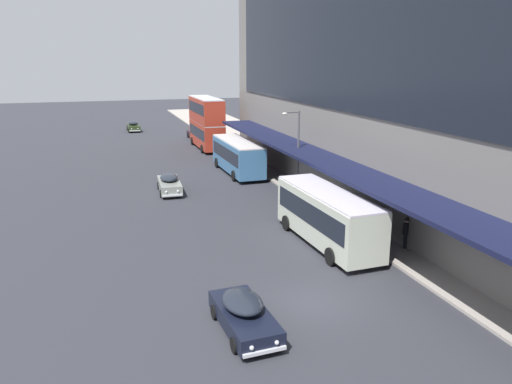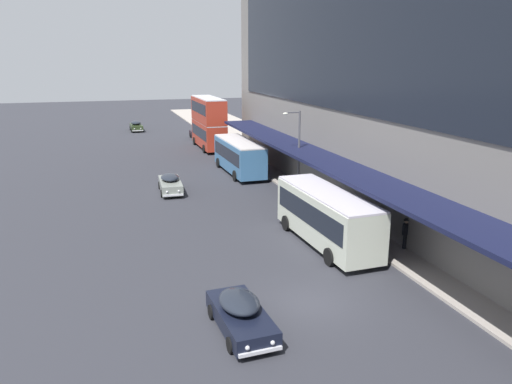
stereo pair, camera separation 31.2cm
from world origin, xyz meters
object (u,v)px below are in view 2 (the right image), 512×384
sedan_trailing_mid (241,313)px  fire_hydrant (323,207)px  transit_bus_kerbside_front (209,121)px  transit_bus_kerbside_far (326,215)px  pedestrian_at_kerb (405,232)px  sedan_lead_near (198,133)px  transit_bus_kerbside_rear (239,155)px  sedan_second_mid (136,126)px  street_lamp (297,147)px  sedan_lead_mid (170,184)px

sedan_trailing_mid → fire_hydrant: sedan_trailing_mid is taller
transit_bus_kerbside_front → transit_bus_kerbside_far: size_ratio=1.00×
pedestrian_at_kerb → sedan_lead_near: bearing=94.4°
transit_bus_kerbside_rear → transit_bus_kerbside_far: transit_bus_kerbside_far is taller
sedan_second_mid → street_lamp: 43.85m
sedan_lead_near → transit_bus_kerbside_front: bearing=-91.5°
transit_bus_kerbside_rear → sedan_lead_near: 22.83m
sedan_lead_mid → fire_hydrant: size_ratio=6.95×
fire_hydrant → transit_bus_kerbside_far: bearing=-113.1°
pedestrian_at_kerb → fire_hydrant: pedestrian_at_kerb is taller
sedan_lead_mid → street_lamp: (9.65, -4.37, 3.37)m
sedan_second_mid → transit_bus_kerbside_rear: bearing=-77.3°
transit_bus_kerbside_front → sedan_second_mid: size_ratio=2.14×
sedan_trailing_mid → sedan_lead_near: 51.70m
sedan_trailing_mid → transit_bus_kerbside_front: bearing=79.6°
transit_bus_kerbside_front → transit_bus_kerbside_far: bearing=-90.4°
transit_bus_kerbside_front → transit_bus_kerbside_rear: size_ratio=0.98×
transit_bus_kerbside_front → sedan_lead_near: size_ratio=2.10×
sedan_lead_mid → street_lamp: size_ratio=0.71×
transit_bus_kerbside_far → transit_bus_kerbside_front: bearing=89.6°
transit_bus_kerbside_rear → pedestrian_at_kerb: transit_bus_kerbside_rear is taller
transit_bus_kerbside_front → sedan_lead_near: bearing=88.5°
transit_bus_kerbside_far → sedan_lead_near: (0.48, 43.08, -1.17)m
sedan_lead_mid → sedan_second_mid: (0.01, 38.27, 0.01)m
transit_bus_kerbside_far → pedestrian_at_kerb: 4.68m
sedan_lead_mid → transit_bus_kerbside_front: bearing=69.1°
sedan_lead_near → fire_hydrant: sedan_lead_near is taller
transit_bus_kerbside_rear → sedan_trailing_mid: 29.33m
sedan_lead_near → street_lamp: 32.60m
transit_bus_kerbside_far → sedan_lead_near: 43.10m
sedan_lead_near → pedestrian_at_kerb: (3.53, -45.39, 0.44)m
sedan_trailing_mid → pedestrian_at_kerb: (11.59, 5.67, 0.42)m
sedan_second_mid → street_lamp: bearing=-77.3°
sedan_lead_mid → sedan_lead_near: size_ratio=1.07×
transit_bus_kerbside_rear → sedan_lead_mid: transit_bus_kerbside_rear is taller
transit_bus_kerbside_front → sedan_trailing_mid: transit_bus_kerbside_front is taller
transit_bus_kerbside_rear → street_lamp: size_ratio=1.43×
sedan_lead_near → sedan_second_mid: sedan_second_mid is taller
transit_bus_kerbside_rear → pedestrian_at_kerb: size_ratio=5.25×
transit_bus_kerbside_far → sedan_trailing_mid: bearing=-133.5°
fire_hydrant → transit_bus_kerbside_rear: bearing=99.3°
transit_bus_kerbside_front → sedan_second_mid: transit_bus_kerbside_front is taller
pedestrian_at_kerb → street_lamp: bearing=97.3°
sedan_trailing_mid → fire_hydrant: 17.11m
transit_bus_kerbside_rear → transit_bus_kerbside_far: bearing=-90.4°
transit_bus_kerbside_far → sedan_trailing_mid: 11.07m
sedan_trailing_mid → sedan_lead_mid: bearing=89.3°
transit_bus_kerbside_front → street_lamp: bearing=-85.1°
transit_bus_kerbside_front → sedan_trailing_mid: bearing=-100.4°
sedan_lead_mid → sedan_second_mid: bearing=90.0°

